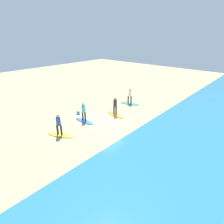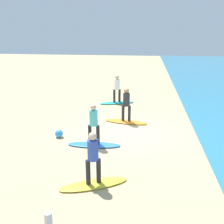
# 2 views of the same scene
# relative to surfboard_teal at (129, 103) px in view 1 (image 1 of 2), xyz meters

# --- Properties ---
(ground_plane) EXTENTS (60.00, 60.00, 0.00)m
(ground_plane) POSITION_rel_surfboard_teal_xyz_m (4.53, 0.92, -0.04)
(ground_plane) COLOR tan
(surfboard_teal) EXTENTS (1.17, 2.17, 0.09)m
(surfboard_teal) POSITION_rel_surfboard_teal_xyz_m (0.00, 0.00, 0.00)
(surfboard_teal) COLOR teal
(surfboard_teal) RESTS_ON ground
(surfer_teal) EXTENTS (0.32, 0.44, 1.64)m
(surfer_teal) POSITION_rel_surfboard_teal_xyz_m (0.00, 0.00, 0.99)
(surfer_teal) COLOR #232328
(surfer_teal) RESTS_ON surfboard_teal
(surfboard_orange) EXTENTS (0.94, 2.17, 0.09)m
(surfboard_orange) POSITION_rel_surfboard_teal_xyz_m (3.30, 0.77, 0.00)
(surfboard_orange) COLOR orange
(surfboard_orange) RESTS_ON ground
(surfer_orange) EXTENTS (0.32, 0.45, 1.64)m
(surfer_orange) POSITION_rel_surfboard_teal_xyz_m (3.30, 0.77, 0.99)
(surfer_orange) COLOR #232328
(surfer_orange) RESTS_ON surfboard_orange
(surfboard_blue) EXTENTS (0.62, 2.12, 0.09)m
(surfboard_blue) POSITION_rel_surfboard_teal_xyz_m (6.11, -0.33, 0.00)
(surfboard_blue) COLOR blue
(surfboard_blue) RESTS_ON ground
(surfer_blue) EXTENTS (0.32, 0.46, 1.64)m
(surfer_blue) POSITION_rel_surfboard_teal_xyz_m (6.11, -0.33, 0.99)
(surfer_blue) COLOR #232328
(surfer_blue) RESTS_ON surfboard_blue
(surfboard_yellow) EXTENTS (1.36, 2.15, 0.09)m
(surfboard_yellow) POSITION_rel_surfboard_teal_xyz_m (8.89, 0.14, 0.00)
(surfboard_yellow) COLOR yellow
(surfboard_yellow) RESTS_ON ground
(surfer_yellow) EXTENTS (0.32, 0.43, 1.64)m
(surfer_yellow) POSITION_rel_surfboard_teal_xyz_m (8.89, 0.14, 0.99)
(surfer_yellow) COLOR #232328
(surfer_yellow) RESTS_ON surfboard_yellow
(beach_ball) EXTENTS (0.34, 0.34, 0.34)m
(beach_ball) POSITION_rel_surfboard_teal_xyz_m (5.44, -1.96, 0.13)
(beach_ball) COLOR #338CE5
(beach_ball) RESTS_ON ground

